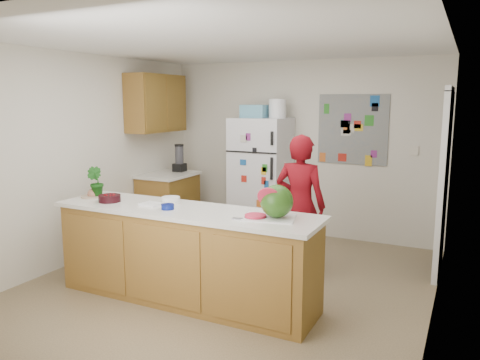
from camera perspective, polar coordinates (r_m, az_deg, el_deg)
The scene contains 26 objects.
floor at distance 5.10m, azimuth -1.51°, elevation -12.80°, with size 4.00×4.50×0.02m, color brown.
wall_back at distance 6.83m, azimuth 7.36°, elevation 3.79°, with size 4.00×0.02×2.50m, color beige.
wall_left at distance 5.97m, azimuth -18.91°, elevation 2.51°, with size 0.02×4.50×2.50m, color beige.
wall_right at distance 4.23m, azimuth 23.28°, elevation -0.52°, with size 0.02×4.50×2.50m, color beige.
ceiling at distance 4.75m, azimuth -1.65°, elevation 16.56°, with size 4.00×4.50×0.02m, color white.
doorway at distance 5.69m, azimuth 23.73°, elevation -0.45°, with size 0.03×0.85×2.04m, color black.
peninsula_base at distance 4.63m, azimuth -6.69°, elevation -9.28°, with size 2.60×0.62×0.88m, color brown.
peninsula_top at distance 4.51m, azimuth -6.80°, elevation -3.74°, with size 2.68×0.70×0.04m, color silver.
side_counter_base at distance 6.92m, azimuth -8.71°, elevation -3.05°, with size 0.60×0.80×0.86m, color brown.
side_counter_top at distance 6.84m, azimuth -8.80°, elevation 0.64°, with size 0.64×0.84×0.04m, color silver.
upper_cabinets at distance 6.79m, azimuth -10.18°, elevation 9.18°, with size 0.35×1.00×0.80m, color brown.
refrigerator at distance 6.69m, azimuth 2.57°, elevation 0.29°, with size 0.75×0.70×1.70m, color silver.
fridge_top_bin at distance 6.65m, azimuth 1.84°, elevation 8.37°, with size 0.35×0.28×0.18m, color #5999B2.
photo_collage at distance 6.58m, azimuth 13.57°, elevation 6.00°, with size 0.95×0.01×0.95m, color slate.
person at distance 5.24m, azimuth 7.33°, elevation -3.08°, with size 0.58×0.38×1.58m, color maroon.
blender_appliance at distance 6.97m, azimuth -7.40°, elevation 2.59°, with size 0.13×0.13×0.38m, color black.
cutting_board at distance 4.11m, azimuth 3.59°, elevation -4.62°, with size 0.44×0.33×0.01m, color silver.
watermelon at distance 4.07m, azimuth 4.50°, elevation -2.59°, with size 0.29×0.29×0.29m, color #1E5C11.
watermelon_slice at distance 4.11m, azimuth 1.89°, elevation -4.38°, with size 0.19×0.19×0.02m, color #E23E35.
cherry_bowl at distance 4.95m, azimuth -15.61°, elevation -2.16°, with size 0.22×0.22×0.07m, color black.
white_bowl at distance 4.77m, azimuth -8.44°, elevation -2.41°, with size 0.19×0.19×0.06m, color white.
cobalt_bowl at distance 4.49m, azimuth -8.81°, elevation -3.24°, with size 0.12×0.12×0.05m, color navy.
plate at distance 5.25m, azimuth -17.45°, elevation -1.90°, with size 0.26×0.26×0.02m, color tan.
paper_towel at distance 4.70m, azimuth -10.79°, elevation -2.91°, with size 0.19×0.17×0.02m, color white.
keys at distance 4.07m, azimuth -0.29°, elevation -4.77°, with size 0.10×0.04×0.01m, color gray.
potted_plant at distance 5.22m, azimuth -17.22°, elevation -0.23°, with size 0.18×0.14×0.32m, color #163F13.
Camera 1 is at (2.21, -4.16, 1.94)m, focal length 35.00 mm.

